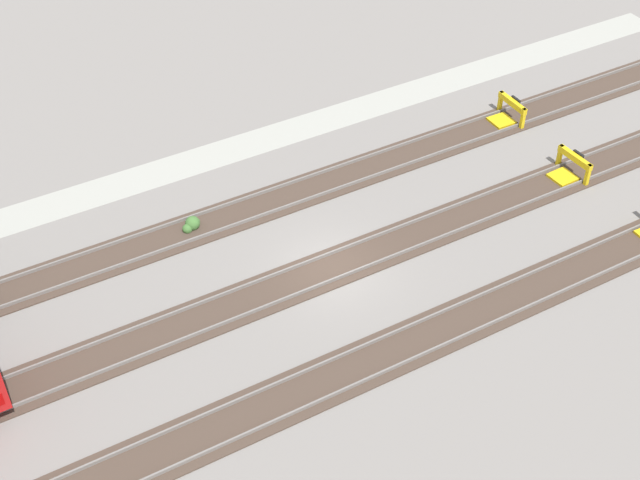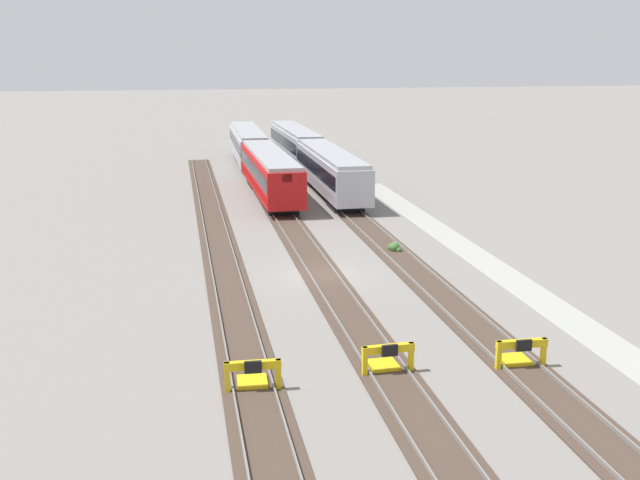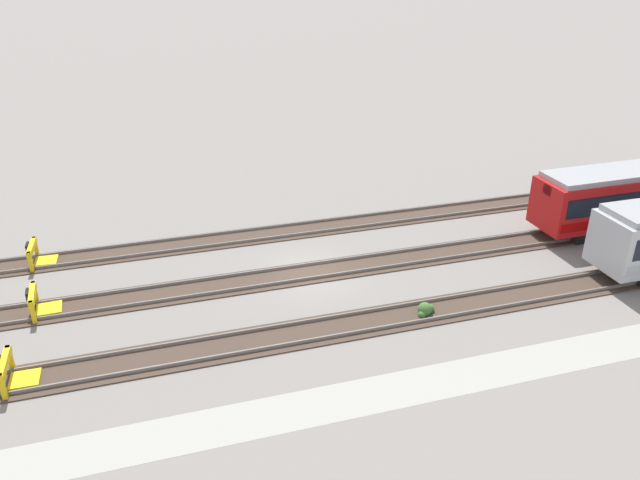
{
  "view_description": "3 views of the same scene",
  "coord_description": "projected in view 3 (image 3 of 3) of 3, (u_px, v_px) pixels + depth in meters",
  "views": [
    {
      "loc": [
        13.68,
        23.01,
        24.89
      ],
      "look_at": [
        0.58,
        0.0,
        1.8
      ],
      "focal_mm": 50.0,
      "sensor_mm": 36.0,
      "label": 1
    },
    {
      "loc": [
        -37.69,
        7.32,
        11.69
      ],
      "look_at": [
        0.58,
        0.0,
        1.8
      ],
      "focal_mm": 42.0,
      "sensor_mm": 36.0,
      "label": 2
    },
    {
      "loc": [
        -7.48,
        -26.6,
        15.36
      ],
      "look_at": [
        0.58,
        0.0,
        1.8
      ],
      "focal_mm": 35.0,
      "sensor_mm": 36.0,
      "label": 3
    }
  ],
  "objects": [
    {
      "name": "service_walkway",
      "position": [
        380.0,
        393.0,
        23.27
      ],
      "size": [
        54.0,
        2.0,
        0.01
      ],
      "primitive_type": "cube",
      "color": "#9E9E93",
      "rests_on": "ground"
    },
    {
      "name": "rail_track_near_inner",
      "position": [
        309.0,
        273.0,
        31.55
      ],
      "size": [
        90.0,
        2.24,
        0.21
      ],
      "color": "#47382D",
      "rests_on": "ground"
    },
    {
      "name": "rail_track_nearest",
      "position": [
        341.0,
        327.0,
        27.18
      ],
      "size": [
        90.0,
        2.24,
        0.21
      ],
      "color": "#47382D",
      "rests_on": "ground"
    },
    {
      "name": "rail_track_middle",
      "position": [
        285.0,
        232.0,
        35.91
      ],
      "size": [
        90.0,
        2.24,
        0.21
      ],
      "color": "#47382D",
      "rests_on": "ground"
    },
    {
      "name": "weed_clump",
      "position": [
        426.0,
        310.0,
        28.04
      ],
      "size": [
        0.92,
        0.7,
        0.64
      ],
      "color": "#427033",
      "rests_on": "ground"
    },
    {
      "name": "bumper_stop_nearest_track",
      "position": [
        14.0,
        373.0,
        23.57
      ],
      "size": [
        1.35,
        2.0,
        1.22
      ],
      "color": "gold",
      "rests_on": "ground"
    },
    {
      "name": "bumper_stop_near_inner_track",
      "position": [
        40.0,
        303.0,
        28.06
      ],
      "size": [
        1.38,
        2.01,
        1.22
      ],
      "color": "gold",
      "rests_on": "ground"
    },
    {
      "name": "bumper_stop_middle_track",
      "position": [
        38.0,
        255.0,
        32.27
      ],
      "size": [
        1.37,
        2.01,
        1.22
      ],
      "color": "gold",
      "rests_on": "ground"
    },
    {
      "name": "ground_plane",
      "position": [
        309.0,
        273.0,
        31.57
      ],
      "size": [
        400.0,
        400.0,
        0.0
      ],
      "primitive_type": "plane",
      "color": "gray"
    }
  ]
}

